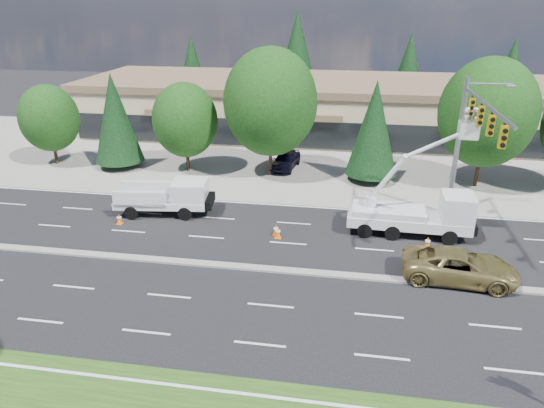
% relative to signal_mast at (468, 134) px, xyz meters
% --- Properties ---
extents(ground, '(140.00, 140.00, 0.00)m').
position_rel_signal_mast_xyz_m(ground, '(-10.03, -7.04, -6.06)').
color(ground, black).
rests_on(ground, ground).
extents(concrete_apron, '(140.00, 22.00, 0.01)m').
position_rel_signal_mast_xyz_m(concrete_apron, '(-10.03, 12.96, -6.05)').
color(concrete_apron, gray).
rests_on(concrete_apron, ground).
extents(road_median, '(120.00, 0.55, 0.12)m').
position_rel_signal_mast_xyz_m(road_median, '(-10.03, -7.04, -6.00)').
color(road_median, gray).
rests_on(road_median, ground).
extents(strip_mall, '(50.40, 15.40, 5.50)m').
position_rel_signal_mast_xyz_m(strip_mall, '(-10.03, 22.93, -3.23)').
color(strip_mall, tan).
rests_on(strip_mall, ground).
extents(tree_front_a, '(4.92, 4.92, 6.83)m').
position_rel_signal_mast_xyz_m(tree_front_a, '(-32.03, 7.96, -2.06)').
color(tree_front_a, '#332114').
rests_on(tree_front_a, ground).
extents(tree_front_b, '(4.02, 4.02, 7.92)m').
position_rel_signal_mast_xyz_m(tree_front_b, '(-26.03, 7.96, -1.81)').
color(tree_front_b, '#332114').
rests_on(tree_front_b, ground).
extents(tree_front_c, '(5.27, 5.27, 7.32)m').
position_rel_signal_mast_xyz_m(tree_front_c, '(-20.03, 7.96, -1.78)').
color(tree_front_c, '#332114').
rests_on(tree_front_c, ground).
extents(tree_front_d, '(7.30, 7.30, 10.13)m').
position_rel_signal_mast_xyz_m(tree_front_d, '(-13.03, 7.96, -0.12)').
color(tree_front_d, '#332114').
rests_on(tree_front_d, ground).
extents(tree_front_e, '(3.99, 3.99, 7.86)m').
position_rel_signal_mast_xyz_m(tree_front_e, '(-5.03, 7.96, -1.84)').
color(tree_front_e, '#332114').
rests_on(tree_front_e, ground).
extents(tree_front_f, '(6.97, 6.97, 9.67)m').
position_rel_signal_mast_xyz_m(tree_front_f, '(2.97, 7.96, -0.39)').
color(tree_front_f, '#332114').
rests_on(tree_front_f, ground).
extents(tree_back_a, '(4.58, 4.58, 9.02)m').
position_rel_signal_mast_xyz_m(tree_back_a, '(-28.03, 34.96, -1.22)').
color(tree_back_a, '#332114').
rests_on(tree_back_a, ground).
extents(tree_back_b, '(6.14, 6.14, 12.10)m').
position_rel_signal_mast_xyz_m(tree_back_b, '(-14.03, 34.96, 0.44)').
color(tree_back_b, '#332114').
rests_on(tree_back_b, ground).
extents(tree_back_c, '(4.87, 4.87, 9.60)m').
position_rel_signal_mast_xyz_m(tree_back_c, '(-0.03, 34.96, -0.91)').
color(tree_back_c, '#332114').
rests_on(tree_back_c, ground).
extents(tree_back_d, '(4.64, 4.64, 9.16)m').
position_rel_signal_mast_xyz_m(tree_back_d, '(11.97, 34.96, -1.15)').
color(tree_back_d, '#332114').
rests_on(tree_back_d, ground).
extents(signal_mast, '(2.76, 10.16, 9.00)m').
position_rel_signal_mast_xyz_m(signal_mast, '(0.00, 0.00, 0.00)').
color(signal_mast, gray).
rests_on(signal_mast, ground).
extents(utility_pickup, '(6.26, 2.94, 2.31)m').
position_rel_signal_mast_xyz_m(utility_pickup, '(-18.45, -0.79, -5.10)').
color(utility_pickup, silver).
rests_on(utility_pickup, ground).
extents(bucket_truck, '(7.81, 2.54, 7.88)m').
position_rel_signal_mast_xyz_m(bucket_truck, '(-2.26, -1.42, -4.34)').
color(bucket_truck, silver).
rests_on(bucket_truck, ground).
extents(traffic_cone_a, '(0.40, 0.40, 0.70)m').
position_rel_signal_mast_xyz_m(traffic_cone_a, '(-21.05, -2.87, -5.72)').
color(traffic_cone_a, orange).
rests_on(traffic_cone_a, ground).
extents(traffic_cone_b, '(0.40, 0.40, 0.70)m').
position_rel_signal_mast_xyz_m(traffic_cone_b, '(-10.74, -3.20, -5.72)').
color(traffic_cone_b, orange).
rests_on(traffic_cone_b, ground).
extents(traffic_cone_c, '(0.40, 0.40, 0.70)m').
position_rel_signal_mast_xyz_m(traffic_cone_c, '(-10.91, -2.85, -5.72)').
color(traffic_cone_c, orange).
rests_on(traffic_cone_c, ground).
extents(traffic_cone_d, '(0.40, 0.40, 0.70)m').
position_rel_signal_mast_xyz_m(traffic_cone_d, '(-2.02, -3.09, -5.72)').
color(traffic_cone_d, orange).
rests_on(traffic_cone_d, ground).
extents(minivan, '(5.93, 3.07, 1.60)m').
position_rel_signal_mast_xyz_m(minivan, '(-0.91, -6.44, -5.26)').
color(minivan, '#968349').
rests_on(minivan, ground).
extents(parked_car_west, '(2.42, 4.64, 1.51)m').
position_rel_signal_mast_xyz_m(parked_car_west, '(-12.03, 9.76, -5.30)').
color(parked_car_west, black).
rests_on(parked_car_west, ground).
extents(parked_car_east, '(2.64, 4.96, 1.55)m').
position_rel_signal_mast_xyz_m(parked_car_east, '(-4.26, 10.65, -5.28)').
color(parked_car_east, black).
rests_on(parked_car_east, ground).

